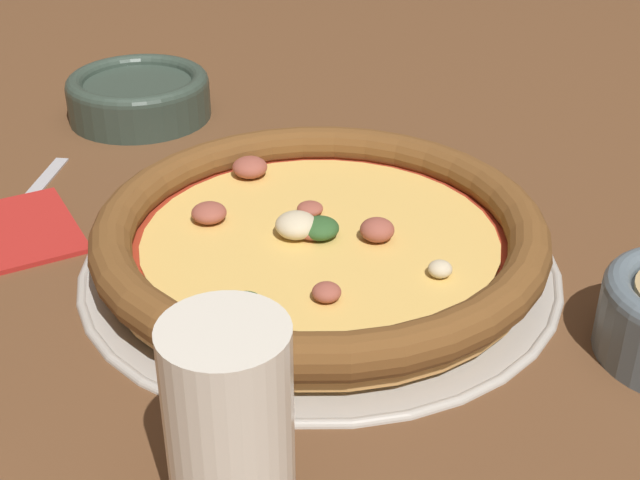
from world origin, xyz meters
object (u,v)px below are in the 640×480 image
Objects in this scene: drinking_cup at (230,426)px; fork at (23,204)px; bowl_far at (139,95)px; pizza_tray at (320,261)px; pizza at (320,235)px.

fork is (0.32, 0.24, -0.06)m from drinking_cup.
drinking_cup is at bearing 38.45° from fork.
fork is at bearing 166.25° from bowl_far.
fork is (0.07, 0.26, -0.00)m from pizza_tray.
drinking_cup is 0.73× the size of fork.
pizza_tray is at bearing 76.05° from fork.
drinking_cup reaches higher than bowl_far.
drinking_cup is (-0.24, 0.02, 0.06)m from pizza_tray.
drinking_cup is at bearing 174.77° from pizza.
bowl_far is (0.27, 0.21, -0.00)m from pizza.
pizza is at bearing -142.35° from bowl_far.
drinking_cup is (-0.24, 0.02, 0.03)m from pizza.
pizza reaches higher than bowl_far.
drinking_cup reaches higher than pizza.
pizza_tray is at bearing -5.32° from drinking_cup.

